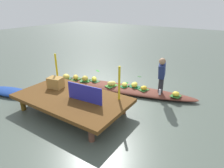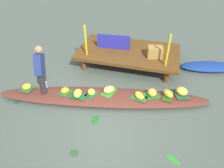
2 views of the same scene
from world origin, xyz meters
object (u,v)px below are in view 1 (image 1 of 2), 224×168
(banana_bunch_1, at_px, (76,77))
(produce_crate, at_px, (56,83))
(banana_bunch_4, at_px, (112,83))
(vendor_person, at_px, (162,73))
(banana_bunch_3, at_px, (94,79))
(banana_bunch_2, at_px, (134,85))
(water_bottle, at_px, (160,92))
(vendor_boat, at_px, (117,88))
(banana_bunch_5, at_px, (85,78))
(market_banner, at_px, (85,93))
(banana_bunch_8, at_px, (124,85))
(banana_bunch_0, at_px, (144,88))
(banana_bunch_7, at_px, (176,94))
(banana_bunch_6, at_px, (66,77))
(moored_boat, at_px, (11,92))

(banana_bunch_1, height_order, produce_crate, produce_crate)
(banana_bunch_4, distance_m, vendor_person, 1.80)
(banana_bunch_1, relative_size, banana_bunch_3, 1.05)
(banana_bunch_2, xyz_separation_m, water_bottle, (-0.96, 0.10, 0.00))
(vendor_person, bearing_deg, banana_bunch_4, 11.92)
(vendor_boat, bearing_deg, water_bottle, 172.76)
(banana_bunch_5, bearing_deg, market_banner, 130.95)
(vendor_boat, distance_m, banana_bunch_4, 0.26)
(banana_bunch_2, relative_size, banana_bunch_5, 1.13)
(banana_bunch_4, height_order, banana_bunch_8, banana_bunch_4)
(banana_bunch_3, bearing_deg, banana_bunch_8, -171.88)
(banana_bunch_0, relative_size, banana_bunch_2, 0.75)
(banana_bunch_7, bearing_deg, produce_crate, 33.52)
(banana_bunch_1, bearing_deg, produce_crate, 110.26)
(banana_bunch_4, bearing_deg, banana_bunch_2, -154.16)
(banana_bunch_7, distance_m, produce_crate, 3.78)
(vendor_person, distance_m, water_bottle, 0.61)
(banana_bunch_1, relative_size, banana_bunch_2, 1.03)
(banana_bunch_1, bearing_deg, banana_bunch_3, -159.69)
(vendor_boat, relative_size, banana_bunch_6, 18.56)
(banana_bunch_0, xyz_separation_m, banana_bunch_3, (1.91, 0.29, 0.01))
(vendor_boat, xyz_separation_m, market_banner, (-0.24, 1.98, 0.63))
(produce_crate, bearing_deg, market_banner, 171.57)
(banana_bunch_6, relative_size, banana_bunch_7, 1.32)
(banana_bunch_5, relative_size, banana_bunch_7, 1.17)
(vendor_boat, height_order, water_bottle, water_bottle)
(moored_boat, xyz_separation_m, banana_bunch_7, (-4.88, -2.60, 0.17))
(banana_bunch_1, height_order, banana_bunch_3, banana_bunch_1)
(banana_bunch_6, bearing_deg, banana_bunch_4, -167.43)
(banana_bunch_5, distance_m, market_banner, 2.27)
(moored_boat, xyz_separation_m, banana_bunch_2, (-3.45, -2.53, 0.18))
(banana_bunch_7, xyz_separation_m, produce_crate, (3.14, 2.08, 0.39))
(water_bottle, bearing_deg, market_banner, 57.73)
(banana_bunch_5, relative_size, vendor_person, 0.21)
(banana_bunch_6, relative_size, banana_bunch_8, 1.31)
(water_bottle, bearing_deg, produce_crate, 35.41)
(vendor_boat, distance_m, banana_bunch_3, 0.95)
(banana_bunch_1, relative_size, market_banner, 0.29)
(banana_bunch_5, bearing_deg, banana_bunch_0, -167.99)
(banana_bunch_5, distance_m, banana_bunch_6, 0.78)
(vendor_person, relative_size, produce_crate, 2.77)
(banana_bunch_5, xyz_separation_m, water_bottle, (-2.79, -0.41, -0.01))
(banana_bunch_4, distance_m, market_banner, 1.93)
(banana_bunch_6, bearing_deg, vendor_person, -167.74)
(banana_bunch_5, xyz_separation_m, banana_bunch_6, (0.74, 0.25, 0.00))
(banana_bunch_0, bearing_deg, banana_bunch_3, 8.52)
(moored_boat, relative_size, banana_bunch_4, 5.98)
(banana_bunch_0, distance_m, banana_bunch_1, 2.66)
(banana_bunch_4, bearing_deg, vendor_boat, -134.50)
(water_bottle, bearing_deg, moored_boat, 28.79)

